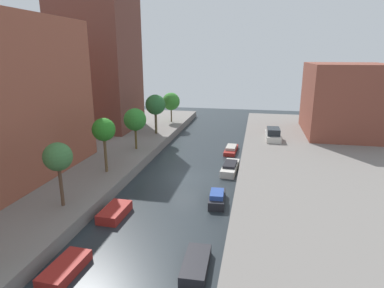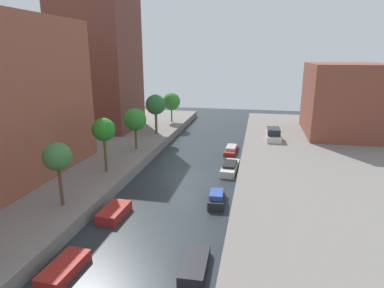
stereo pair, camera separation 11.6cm
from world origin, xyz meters
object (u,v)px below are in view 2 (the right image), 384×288
at_px(street_tree_3, 135,120).
at_px(street_tree_4, 156,105).
at_px(apartment_tower_far, 98,64).
at_px(moored_boat_left_2, 114,212).
at_px(street_tree_2, 104,130).
at_px(street_tree_1, 57,157).
at_px(parked_car, 273,135).
at_px(moored_boat_right_1, 195,264).
at_px(low_block_right, 346,100).
at_px(moored_boat_left_1, 64,268).
at_px(street_tree_5, 171,101).
at_px(moored_boat_right_4, 231,149).
at_px(moored_boat_right_2, 217,198).
at_px(moored_boat_right_3, 230,168).

distance_m(street_tree_3, street_tree_4, 7.76).
bearing_deg(street_tree_3, apartment_tower_far, 132.98).
relative_size(apartment_tower_far, moored_boat_left_2, 5.96).
height_order(street_tree_2, street_tree_3, street_tree_2).
xyz_separation_m(street_tree_1, street_tree_2, (0.00, 7.19, 0.32)).
bearing_deg(parked_car, moored_boat_right_1, -100.85).
bearing_deg(low_block_right, apartment_tower_far, -174.71).
relative_size(parked_car, moored_boat_left_1, 1.47).
xyz_separation_m(parked_car, moored_boat_left_1, (-12.10, -28.35, -1.33)).
bearing_deg(street_tree_4, moored_boat_right_1, -68.26).
relative_size(street_tree_2, street_tree_5, 1.09).
bearing_deg(moored_boat_left_2, moored_boat_right_1, -34.58).
distance_m(street_tree_2, street_tree_4, 15.52).
height_order(street_tree_2, moored_boat_left_2, street_tree_2).
xyz_separation_m(apartment_tower_far, street_tree_3, (8.87, -9.52, -5.79)).
bearing_deg(moored_boat_right_4, moored_boat_right_2, -89.66).
height_order(street_tree_5, moored_boat_left_2, street_tree_5).
xyz_separation_m(low_block_right, street_tree_5, (-25.13, 3.31, -1.44)).
distance_m(moored_boat_left_1, moored_boat_right_1, 7.23).
bearing_deg(street_tree_1, moored_boat_left_1, -57.78).
bearing_deg(street_tree_2, street_tree_4, 90.00).
distance_m(street_tree_2, moored_boat_left_1, 14.26).
distance_m(moored_boat_left_2, moored_boat_right_1, 8.59).
bearing_deg(moored_boat_right_2, street_tree_3, 136.11).
bearing_deg(apartment_tower_far, low_block_right, 5.29).
relative_size(street_tree_5, moored_boat_right_2, 1.44).
distance_m(street_tree_2, moored_boat_right_1, 16.14).
relative_size(street_tree_2, moored_boat_right_4, 1.20).
xyz_separation_m(parked_car, moored_boat_right_4, (-5.06, -3.37, -1.31)).
bearing_deg(moored_boat_left_2, street_tree_2, 119.55).
relative_size(moored_boat_left_1, moored_boat_left_2, 1.06).
height_order(street_tree_1, moored_boat_left_2, street_tree_1).
distance_m(street_tree_3, moored_boat_right_2, 15.46).
xyz_separation_m(street_tree_2, moored_boat_right_1, (10.65, -11.18, -4.70)).
height_order(low_block_right, street_tree_2, low_block_right).
relative_size(street_tree_1, street_tree_3, 1.00).
bearing_deg(moored_boat_left_1, street_tree_2, 105.67).
distance_m(street_tree_2, street_tree_5, 23.77).
bearing_deg(moored_boat_left_2, low_block_right, 51.15).
bearing_deg(moored_boat_left_1, parked_car, 66.88).
distance_m(apartment_tower_far, moored_boat_right_4, 22.55).
distance_m(street_tree_1, moored_boat_right_2, 12.46).
bearing_deg(moored_boat_right_3, street_tree_5, 120.83).
bearing_deg(street_tree_5, moored_boat_left_1, -84.34).
bearing_deg(parked_car, street_tree_3, -154.23).
height_order(moored_boat_left_2, moored_boat_right_3, moored_boat_right_3).
height_order(street_tree_4, moored_boat_right_4, street_tree_4).
relative_size(street_tree_3, moored_boat_right_2, 1.45).
relative_size(moored_boat_left_1, moored_boat_right_2, 1.00).
bearing_deg(street_tree_2, street_tree_1, -90.00).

